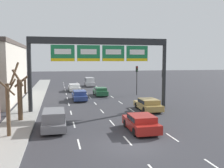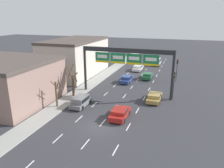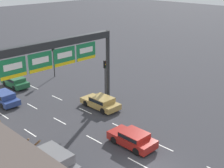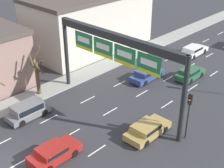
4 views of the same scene
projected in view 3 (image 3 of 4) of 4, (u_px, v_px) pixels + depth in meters
The scene contains 10 objects.
lane_dashes at pixel (45, 113), 32.14m from camera, with size 6.72×67.00×0.01m.
sign_gantry at pixel (51, 57), 28.79m from camera, with size 15.23×0.70×7.85m.
suv_grey at pixel (54, 159), 22.84m from camera, with size 1.84×4.10×1.54m.
car_green at pixel (15, 82), 39.20m from camera, with size 1.85×4.03×1.28m.
car_red at pixel (133, 138), 26.03m from camera, with size 1.94×4.16×1.30m.
car_blue at pixel (3, 97), 34.34m from camera, with size 1.84×4.63×1.35m.
car_gold at pixel (101, 102), 33.20m from camera, with size 1.98×4.47×1.28m.
traffic_light_near_gantry at pixel (53, 54), 42.03m from camera, with size 0.30×0.35×4.54m.
traffic_light_mid_block at pixel (105, 71), 35.45m from camera, with size 0.30×0.35×4.33m.
tree_bare_second at pixel (27, 168), 19.37m from camera, with size 1.35×1.54×4.11m.
Camera 3 is at (-15.81, -11.92, 13.93)m, focal length 50.00 mm.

